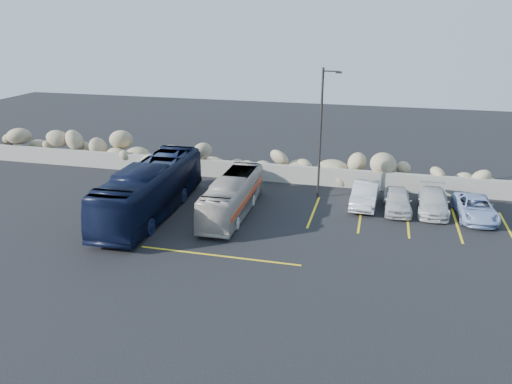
% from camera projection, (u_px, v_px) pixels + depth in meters
% --- Properties ---
extents(ground, '(90.00, 90.00, 0.00)m').
position_uv_depth(ground, '(237.00, 260.00, 23.39)').
color(ground, black).
rests_on(ground, ground).
extents(seawall, '(60.00, 0.40, 1.20)m').
position_uv_depth(seawall, '(287.00, 174.00, 34.15)').
color(seawall, gray).
rests_on(seawall, ground).
extents(riprap_pile, '(54.00, 2.80, 2.60)m').
position_uv_depth(riprap_pile, '(290.00, 159.00, 35.01)').
color(riprap_pile, '#A08669').
rests_on(riprap_pile, ground).
extents(parking_lines, '(18.16, 9.36, 0.01)m').
position_uv_depth(parking_lines, '(347.00, 224.00, 27.39)').
color(parking_lines, yellow).
rests_on(parking_lines, ground).
extents(lamppost, '(1.14, 0.18, 8.00)m').
position_uv_depth(lamppost, '(322.00, 130.00, 30.04)').
color(lamppost, '#2A2725').
rests_on(lamppost, ground).
extents(vintage_bus, '(2.02, 7.96, 2.21)m').
position_uv_depth(vintage_bus, '(232.00, 196.00, 28.51)').
color(vintage_bus, '#BAB2A7').
rests_on(vintage_bus, ground).
extents(tour_coach, '(2.86, 10.80, 2.99)m').
position_uv_depth(tour_coach, '(151.00, 189.00, 28.40)').
color(tour_coach, black).
rests_on(tour_coach, ground).
extents(car_a, '(1.70, 3.84, 1.28)m').
position_uv_depth(car_a, '(397.00, 200.00, 29.12)').
color(car_a, silver).
rests_on(car_a, ground).
extents(car_b, '(1.66, 4.26, 1.38)m').
position_uv_depth(car_b, '(365.00, 194.00, 29.97)').
color(car_b, silver).
rests_on(car_b, ground).
extents(car_c, '(1.87, 4.27, 1.22)m').
position_uv_depth(car_c, '(433.00, 202.00, 28.99)').
color(car_c, silver).
rests_on(car_c, ground).
extents(car_d, '(2.23, 4.39, 1.19)m').
position_uv_depth(car_d, '(475.00, 208.00, 28.11)').
color(car_d, '#9BB0DC').
rests_on(car_d, ground).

